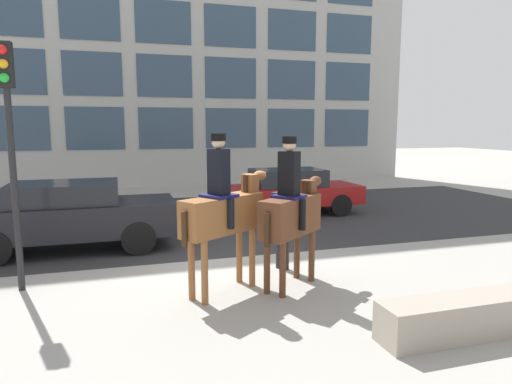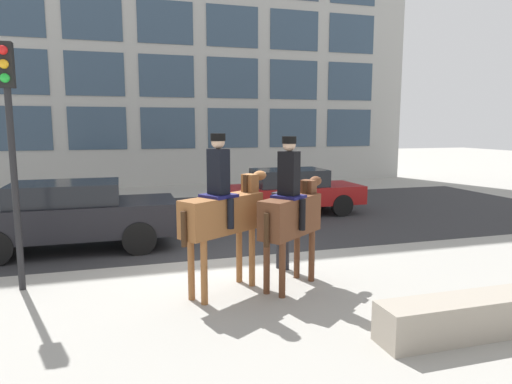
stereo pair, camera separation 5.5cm
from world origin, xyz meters
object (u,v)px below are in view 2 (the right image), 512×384
object	(u,v)px
traffic_light	(10,128)
street_car_near_lane	(71,214)
mounted_horse_companion	(291,212)
mounted_horse_lead	(223,211)
street_car_far_lane	(291,190)
planter_ledge	(465,317)
pedestrian_bystander	(283,218)

from	to	relation	value
traffic_light	street_car_near_lane	bearing A→B (deg)	76.43
mounted_horse_companion	mounted_horse_lead	bearing A→B (deg)	138.22
mounted_horse_companion	street_car_far_lane	xyz separation A→B (m)	(2.37, 6.21, -0.58)
mounted_horse_companion	traffic_light	world-z (taller)	traffic_light
street_car_far_lane	planter_ledge	bearing A→B (deg)	-95.38
planter_ledge	pedestrian_bystander	bearing A→B (deg)	111.66
mounted_horse_lead	street_car_far_lane	world-z (taller)	mounted_horse_lead
street_car_near_lane	traffic_light	world-z (taller)	traffic_light
mounted_horse_lead	planter_ledge	distance (m)	3.88
pedestrian_bystander	traffic_light	distance (m)	5.00
traffic_light	planter_ledge	size ratio (longest dim) A/B	1.66
mounted_horse_companion	pedestrian_bystander	xyz separation A→B (m)	(0.20, 0.97, -0.32)
mounted_horse_lead	pedestrian_bystander	size ratio (longest dim) A/B	1.56
pedestrian_bystander	planter_ledge	world-z (taller)	pedestrian_bystander
mounted_horse_companion	traffic_light	distance (m)	4.84
street_car_far_lane	traffic_light	world-z (taller)	traffic_light
mounted_horse_companion	planter_ledge	xyz separation A→B (m)	(1.56, -2.44, -1.07)
traffic_light	planter_ledge	world-z (taller)	traffic_light
mounted_horse_lead	mounted_horse_companion	distance (m)	1.17
pedestrian_bystander	traffic_light	xyz separation A→B (m)	(-4.68, 0.19, 1.74)
street_car_far_lane	mounted_horse_companion	bearing A→B (deg)	-110.89
mounted_horse_lead	planter_ledge	world-z (taller)	mounted_horse_lead
traffic_light	street_car_far_lane	bearing A→B (deg)	36.34
mounted_horse_companion	planter_ledge	size ratio (longest dim) A/B	1.05
planter_ledge	street_car_far_lane	bearing A→B (deg)	84.62
street_car_far_lane	street_car_near_lane	bearing A→B (deg)	-157.56
mounted_horse_companion	traffic_light	xyz separation A→B (m)	(-4.48, 1.17, 1.42)
street_car_near_lane	street_car_far_lane	size ratio (longest dim) A/B	1.04
mounted_horse_companion	traffic_light	size ratio (longest dim) A/B	0.64
street_car_near_lane	planter_ledge	distance (m)	8.17
mounted_horse_lead	traffic_light	size ratio (longest dim) A/B	0.65
planter_ledge	street_car_near_lane	bearing A→B (deg)	131.93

